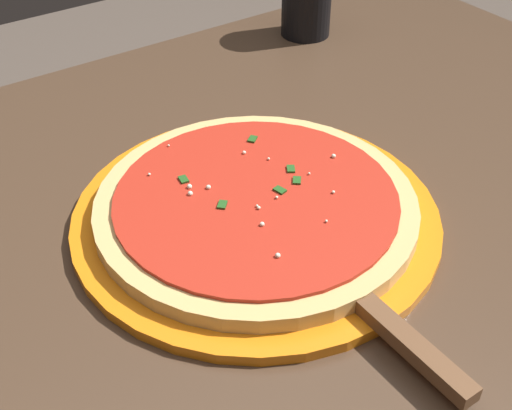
% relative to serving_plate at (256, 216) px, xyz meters
% --- Properties ---
extents(restaurant_table, '(1.11, 0.92, 0.76)m').
position_rel_serving_plate_xyz_m(restaurant_table, '(-0.05, 0.04, -0.13)').
color(restaurant_table, black).
rests_on(restaurant_table, ground_plane).
extents(serving_plate, '(0.36, 0.36, 0.01)m').
position_rel_serving_plate_xyz_m(serving_plate, '(0.00, 0.00, 0.00)').
color(serving_plate, orange).
rests_on(serving_plate, restaurant_table).
extents(pizza, '(0.32, 0.32, 0.02)m').
position_rel_serving_plate_xyz_m(pizza, '(-0.00, -0.00, 0.02)').
color(pizza, '#DBB26B').
rests_on(pizza, serving_plate).
extents(pizza_server, '(0.07, 0.22, 0.01)m').
position_rel_serving_plate_xyz_m(pizza_server, '(0.00, 0.17, 0.01)').
color(pizza_server, silver).
rests_on(pizza_server, serving_plate).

